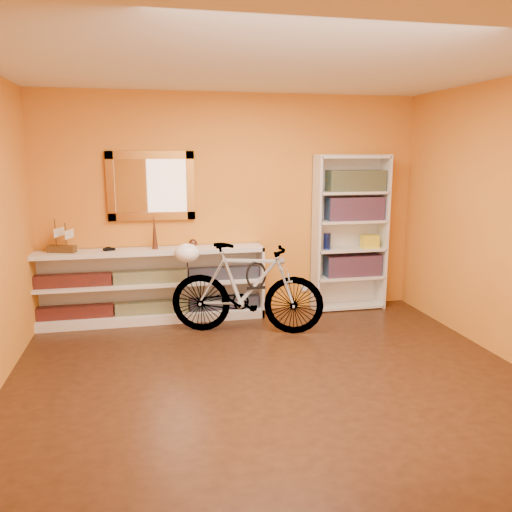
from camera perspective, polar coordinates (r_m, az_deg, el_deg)
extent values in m
cube|color=black|center=(4.53, 1.88, -13.69)|extent=(4.50, 4.00, 0.01)
cube|color=silver|center=(4.16, 2.13, 20.94)|extent=(4.50, 4.00, 0.01)
cube|color=orange|center=(6.10, -2.55, 5.61)|extent=(4.50, 0.01, 2.60)
cube|color=brown|center=(5.96, -11.64, 7.67)|extent=(0.98, 0.06, 0.78)
cube|color=silver|center=(6.48, 5.46, -3.54)|extent=(0.09, 0.02, 0.09)
cube|color=black|center=(6.03, -11.53, -5.64)|extent=(2.50, 0.13, 0.14)
cube|color=navy|center=(5.94, -11.67, -2.27)|extent=(2.50, 0.13, 0.14)
imported|color=black|center=(5.91, -16.06, 0.59)|extent=(0.00, 0.01, 0.00)
cone|color=#542C1D|center=(5.86, -11.27, 2.64)|extent=(0.07, 0.07, 0.39)
sphere|color=#542C1D|center=(5.90, -7.06, 1.42)|extent=(0.10, 0.10, 0.10)
cube|color=maroon|center=(6.47, 10.71, -1.02)|extent=(0.70, 0.22, 0.26)
cube|color=maroon|center=(6.35, 10.95, 5.25)|extent=(0.70, 0.22, 0.28)
cube|color=#174351|center=(6.33, 11.07, 8.26)|extent=(0.70, 0.22, 0.25)
cylinder|color=navy|center=(6.26, 7.94, 1.65)|extent=(0.09, 0.09, 0.20)
cube|color=maroon|center=(6.26, 8.82, 7.93)|extent=(0.16, 0.16, 0.17)
cube|color=yellow|center=(6.45, 12.59, 1.58)|extent=(0.21, 0.14, 0.16)
imported|color=silver|center=(5.48, -1.02, -3.64)|extent=(0.91, 1.73, 0.99)
ellipsoid|color=white|center=(5.49, -7.71, 0.33)|extent=(0.27, 0.26, 0.21)
torus|color=black|center=(5.43, 0.01, -2.15)|extent=(0.22, 0.02, 0.22)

